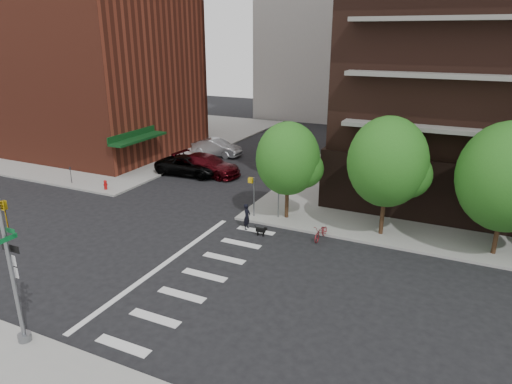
% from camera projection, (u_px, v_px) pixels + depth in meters
% --- Properties ---
extents(ground, '(120.00, 120.00, 0.00)m').
position_uv_depth(ground, '(155.00, 263.00, 23.87)').
color(ground, black).
rests_on(ground, ground).
extents(sidewalk_nw, '(31.00, 33.00, 0.15)m').
position_uv_depth(sidewalk_nw, '(109.00, 135.00, 53.79)').
color(sidewalk_nw, gray).
rests_on(sidewalk_nw, ground).
extents(crosswalk, '(3.85, 13.00, 0.01)m').
position_uv_depth(crosswalk, '(191.00, 272.00, 22.98)').
color(crosswalk, silver).
rests_on(crosswalk, ground).
extents(midrise_nw, '(21.40, 15.50, 20.00)m').
position_uv_depth(midrise_nw, '(78.00, 47.00, 44.77)').
color(midrise_nw, maroon).
rests_on(midrise_nw, sidewalk_nw).
extents(tree_a, '(4.00, 4.00, 5.90)m').
position_uv_depth(tree_a, '(288.00, 159.00, 28.19)').
color(tree_a, '#301E11').
rests_on(tree_a, sidewalk_ne).
extents(tree_b, '(4.50, 4.50, 6.65)m').
position_uv_depth(tree_b, '(387.00, 162.00, 25.60)').
color(tree_b, '#301E11').
rests_on(tree_b, sidewalk_ne).
extents(tree_c, '(5.00, 5.00, 6.80)m').
position_uv_depth(tree_c, '(507.00, 177.00, 23.22)').
color(tree_c, '#301E11').
rests_on(tree_c, sidewalk_ne).
extents(traffic_signal, '(0.90, 0.75, 6.00)m').
position_uv_depth(traffic_signal, '(15.00, 283.00, 16.77)').
color(traffic_signal, slate).
rests_on(traffic_signal, sidewalk_s).
extents(pedestrian_signal, '(2.18, 0.67, 2.60)m').
position_uv_depth(pedestrian_signal, '(259.00, 191.00, 29.09)').
color(pedestrian_signal, slate).
rests_on(pedestrian_signal, sidewalk_ne).
extents(fire_hydrant, '(0.24, 0.24, 0.73)m').
position_uv_depth(fire_hydrant, '(105.00, 184.00, 34.58)').
color(fire_hydrant, '#A50C0C').
rests_on(fire_hydrant, sidewalk_nw).
extents(parking_meter, '(0.10, 0.08, 1.32)m').
position_uv_depth(parking_meter, '(71.00, 173.00, 35.86)').
color(parking_meter, black).
rests_on(parking_meter, sidewalk_nw).
extents(parked_car_black, '(3.01, 5.95, 1.61)m').
position_uv_depth(parked_car_black, '(190.00, 166.00, 38.54)').
color(parked_car_black, black).
rests_on(parked_car_black, ground).
extents(parked_car_maroon, '(2.96, 6.21, 1.75)m').
position_uv_depth(parked_car_maroon, '(207.00, 165.00, 38.50)').
color(parked_car_maroon, '#41070D').
rests_on(parked_car_maroon, ground).
extents(parked_car_silver, '(1.83, 4.98, 1.63)m').
position_uv_depth(parked_car_silver, '(217.00, 148.00, 44.61)').
color(parked_car_silver, '#999CA0').
rests_on(parked_car_silver, ground).
extents(scooter, '(0.75, 1.76, 0.90)m').
position_uv_depth(scooter, '(321.00, 232.00, 26.47)').
color(scooter, maroon).
rests_on(scooter, ground).
extents(dog_walker, '(0.62, 0.43, 1.64)m').
position_uv_depth(dog_walker, '(247.00, 217.00, 27.76)').
color(dog_walker, black).
rests_on(dog_walker, ground).
extents(dog, '(0.68, 0.19, 0.58)m').
position_uv_depth(dog, '(261.00, 230.00, 26.97)').
color(dog, black).
rests_on(dog, ground).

